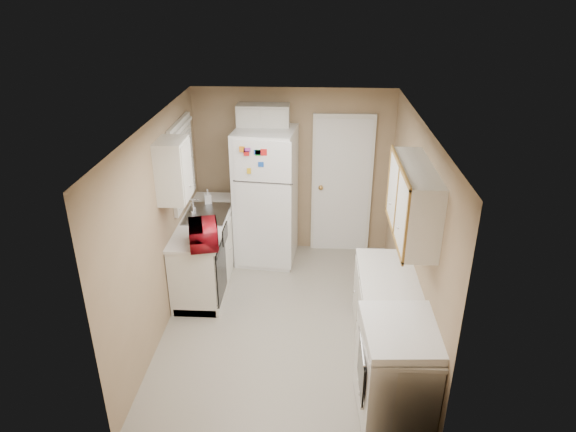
{
  "coord_description": "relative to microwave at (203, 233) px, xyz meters",
  "views": [
    {
      "loc": [
        0.3,
        -5.03,
        3.72
      ],
      "look_at": [
        0.0,
        0.5,
        1.15
      ],
      "focal_mm": 32.0,
      "sensor_mm": 36.0,
      "label": 1
    }
  ],
  "objects": [
    {
      "name": "left_counter",
      "position": [
        -0.14,
        0.71,
        -0.6
      ],
      "size": [
        0.6,
        1.8,
        0.9
      ],
      "primitive_type": "cube",
      "color": "silver",
      "rests_on": "floor"
    },
    {
      "name": "wall_back",
      "position": [
        0.96,
        1.71,
        0.15
      ],
      "size": [
        2.8,
        2.8,
        0.0
      ],
      "primitive_type": "plane",
      "color": "#9E8363",
      "rests_on": "floor"
    },
    {
      "name": "wall_right",
      "position": [
        2.36,
        -0.19,
        0.15
      ],
      "size": [
        3.8,
        3.8,
        0.0
      ],
      "primitive_type": "plane",
      "color": "#9E8363",
      "rests_on": "floor"
    },
    {
      "name": "microwave",
      "position": [
        0.0,
        0.0,
        0.0
      ],
      "size": [
        0.52,
        0.37,
        0.32
      ],
      "primitive_type": "imported",
      "rotation": [
        0.0,
        0.0,
        1.82
      ],
      "color": "maroon",
      "rests_on": "left_counter"
    },
    {
      "name": "window_blinds",
      "position": [
        -0.4,
        0.86,
        0.55
      ],
      "size": [
        0.1,
        0.98,
        1.08
      ],
      "primitive_type": "cube",
      "color": "silver",
      "rests_on": "wall_left"
    },
    {
      "name": "refrigerator",
      "position": [
        0.6,
        1.34,
        -0.09
      ],
      "size": [
        0.87,
        0.85,
        1.92
      ],
      "primitive_type": "cube",
      "rotation": [
        0.0,
        0.0,
        -0.11
      ],
      "color": "white",
      "rests_on": "floor"
    },
    {
      "name": "wall_left",
      "position": [
        -0.44,
        -0.19,
        0.15
      ],
      "size": [
        3.8,
        3.8,
        0.0
      ],
      "primitive_type": "plane",
      "color": "#9E8363",
      "rests_on": "floor"
    },
    {
      "name": "upper_cabinet_right",
      "position": [
        2.21,
        -0.69,
        0.75
      ],
      "size": [
        0.3,
        1.2,
        0.7
      ],
      "primitive_type": "cube",
      "color": "silver",
      "rests_on": "wall_right"
    },
    {
      "name": "upper_cabinet_left",
      "position": [
        -0.29,
        0.03,
        0.75
      ],
      "size": [
        0.3,
        0.45,
        0.7
      ],
      "primitive_type": "cube",
      "color": "silver",
      "rests_on": "wall_left"
    },
    {
      "name": "sink",
      "position": [
        -0.14,
        0.86,
        -0.19
      ],
      "size": [
        0.54,
        0.74,
        0.16
      ],
      "primitive_type": "cube",
      "color": "gray",
      "rests_on": "left_counter"
    },
    {
      "name": "dishwasher",
      "position": [
        0.15,
        0.11,
        -0.56
      ],
      "size": [
        0.03,
        0.58,
        0.72
      ],
      "primitive_type": "cube",
      "color": "black",
      "rests_on": "floor"
    },
    {
      "name": "stove",
      "position": [
        2.05,
        -1.57,
        -0.55
      ],
      "size": [
        0.71,
        0.86,
        1.0
      ],
      "primitive_type": "cube",
      "rotation": [
        0.0,
        0.0,
        0.06
      ],
      "color": "white",
      "rests_on": "floor"
    },
    {
      "name": "cabinet_over_fridge",
      "position": [
        0.56,
        1.56,
        0.95
      ],
      "size": [
        0.7,
        0.3,
        0.4
      ],
      "primitive_type": "cube",
      "color": "silver",
      "rests_on": "wall_back"
    },
    {
      "name": "wall_front",
      "position": [
        0.96,
        -2.09,
        0.15
      ],
      "size": [
        2.8,
        2.8,
        0.0
      ],
      "primitive_type": "plane",
      "color": "#9E8363",
      "rests_on": "floor"
    },
    {
      "name": "interior_door",
      "position": [
        1.66,
        1.67,
        -0.03
      ],
      "size": [
        0.86,
        0.06,
        2.08
      ],
      "primitive_type": "cube",
      "color": "white",
      "rests_on": "floor"
    },
    {
      "name": "right_counter",
      "position": [
        2.06,
        -0.99,
        -0.6
      ],
      "size": [
        0.6,
        2.0,
        0.9
      ],
      "primitive_type": "cube",
      "color": "silver",
      "rests_on": "floor"
    },
    {
      "name": "floor",
      "position": [
        0.96,
        -0.19,
        -1.05
      ],
      "size": [
        3.8,
        3.8,
        0.0
      ],
      "primitive_type": "plane",
      "color": "#B4AC9D",
      "rests_on": "ground"
    },
    {
      "name": "soap_bottle",
      "position": [
        -0.19,
        1.2,
        -0.05
      ],
      "size": [
        0.11,
        0.12,
        0.21
      ],
      "primitive_type": "imported",
      "rotation": [
        0.0,
        0.0,
        0.27
      ],
      "color": "silver",
      "rests_on": "left_counter"
    },
    {
      "name": "ceiling",
      "position": [
        0.96,
        -0.19,
        1.35
      ],
      "size": [
        3.8,
        3.8,
        0.0
      ],
      "primitive_type": "plane",
      "color": "white",
      "rests_on": "floor"
    }
  ]
}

